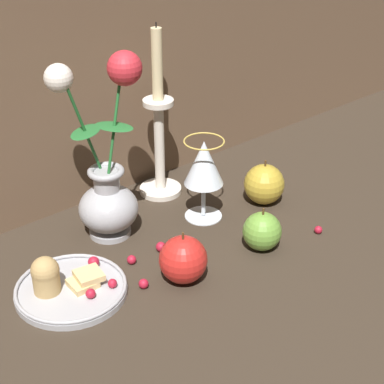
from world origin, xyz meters
TOP-DOWN VIEW (x-y plane):
  - ground_plane at (0.00, 0.00)m, footprint 2.40×2.40m
  - vase at (-0.08, 0.11)m, footprint 0.16×0.11m
  - plate_with_pastries at (-0.23, 0.01)m, footprint 0.18×0.18m
  - wine_glass at (0.08, 0.05)m, footprint 0.07×0.07m
  - candlestick at (0.08, 0.18)m, footprint 0.08×0.08m
  - apple_beside_vase at (-0.07, -0.08)m, footprint 0.08×0.08m
  - apple_near_glass at (0.21, 0.01)m, footprint 0.08×0.08m
  - apple_at_table_edge at (0.09, -0.09)m, footprint 0.07×0.07m
  - berry_near_plate at (-0.05, 0.01)m, footprint 0.02×0.02m
  - berry_front_center at (-0.11, 0.01)m, footprint 0.02×0.02m
  - berry_by_glass_stem at (0.20, -0.13)m, footprint 0.01×0.01m
  - berry_under_candlestick at (-0.13, -0.05)m, footprint 0.02×0.02m
  - berry_far_right at (0.16, -0.04)m, footprint 0.01×0.01m

SIDE VIEW (x-z plane):
  - ground_plane at x=0.00m, z-range 0.00..0.00m
  - berry_by_glass_stem at x=0.20m, z-range 0.00..0.01m
  - berry_far_right at x=0.16m, z-range 0.00..0.01m
  - berry_front_center at x=-0.11m, z-range 0.00..0.02m
  - berry_under_candlestick at x=-0.13m, z-range 0.00..0.02m
  - berry_near_plate at x=-0.05m, z-range 0.00..0.02m
  - plate_with_pastries at x=-0.23m, z-range -0.02..0.05m
  - apple_at_table_edge at x=0.09m, z-range -0.01..0.07m
  - apple_beside_vase at x=-0.07m, z-range -0.01..0.08m
  - apple_near_glass at x=0.21m, z-range -0.01..0.08m
  - wine_glass at x=0.08m, z-range 0.03..0.19m
  - vase at x=-0.08m, z-range -0.06..0.27m
  - candlestick at x=0.08m, z-range -0.05..0.29m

